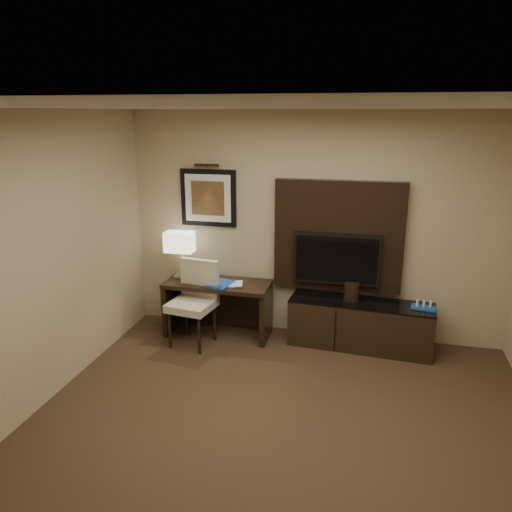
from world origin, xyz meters
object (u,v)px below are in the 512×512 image
(desk_chair, at_px, (192,304))
(table_lamp, at_px, (180,253))
(ice_bucket, at_px, (351,292))
(credenza, at_px, (360,324))
(desk_phone, at_px, (196,277))
(tv, at_px, (337,259))
(desk, at_px, (218,308))
(minibar_tray, at_px, (424,304))

(desk_chair, relative_size, table_lamp, 1.66)
(ice_bucket, bearing_deg, table_lamp, 179.35)
(credenza, xyz_separation_m, desk_phone, (-1.98, -0.09, 0.45))
(tv, xyz_separation_m, ice_bucket, (0.19, -0.10, -0.36))
(credenza, distance_m, table_lamp, 2.34)
(tv, bearing_deg, desk, -172.29)
(tv, relative_size, table_lamp, 1.64)
(desk_chair, height_order, desk_phone, desk_chair)
(desk_chair, bearing_deg, desk_phone, 108.27)
(credenza, distance_m, desk_chair, 1.98)
(desk, bearing_deg, ice_bucket, 4.03)
(desk_phone, bearing_deg, desk, 24.43)
(desk, bearing_deg, desk_chair, -121.25)
(ice_bucket, bearing_deg, desk_phone, -176.15)
(credenza, xyz_separation_m, desk_chair, (-1.93, -0.39, 0.22))
(desk_chair, bearing_deg, credenza, 20.30)
(desk_chair, distance_m, minibar_tray, 2.63)
(desk_chair, xyz_separation_m, desk_phone, (-0.05, 0.30, 0.23))
(credenza, relative_size, table_lamp, 2.68)
(tv, relative_size, desk_phone, 4.85)
(tv, bearing_deg, desk_chair, -161.93)
(credenza, bearing_deg, desk_phone, -173.23)
(desk_chair, height_order, ice_bucket, desk_chair)
(credenza, distance_m, ice_bucket, 0.40)
(credenza, bearing_deg, table_lamp, -177.34)
(desk_phone, bearing_deg, desk_chair, -64.65)
(tv, xyz_separation_m, desk_chair, (-1.61, -0.53, -0.51))
(tv, xyz_separation_m, desk_phone, (-1.66, -0.23, -0.29))
(desk, xyz_separation_m, tv, (1.40, 0.19, 0.68))
(desk_chair, xyz_separation_m, table_lamp, (-0.30, 0.45, 0.48))
(credenza, distance_m, minibar_tray, 0.75)
(tv, distance_m, ice_bucket, 0.42)
(desk_chair, bearing_deg, ice_bucket, 22.13)
(credenza, xyz_separation_m, minibar_tray, (0.68, -0.04, 0.33))
(table_lamp, xyz_separation_m, desk_phone, (0.25, -0.15, -0.25))
(tv, xyz_separation_m, minibar_tray, (0.99, -0.18, -0.41))
(ice_bucket, bearing_deg, tv, 151.96)
(tv, bearing_deg, desk_phone, -172.18)
(tv, distance_m, table_lamp, 1.92)
(credenza, bearing_deg, ice_bucket, 167.34)
(ice_bucket, relative_size, minibar_tray, 0.76)
(table_lamp, relative_size, minibar_tray, 2.30)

